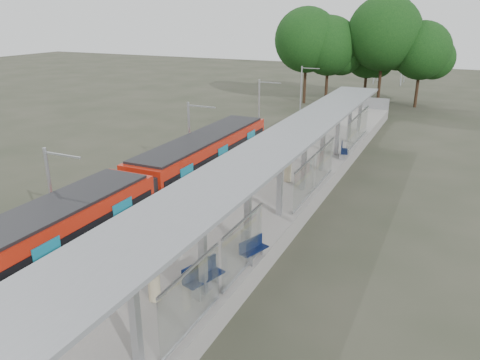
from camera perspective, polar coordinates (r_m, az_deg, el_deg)
name	(u,v)px	position (r m, az deg, el deg)	size (l,w,h in m)	color
trackbed	(221,178)	(32.33, -2.36, 0.26)	(3.00, 70.00, 0.24)	#59544C
platform	(282,182)	(30.50, 5.17, -0.26)	(6.00, 50.00, 1.00)	gray
tactile_strip	(247,169)	(31.23, 0.80, 1.30)	(0.60, 50.00, 0.02)	gold
end_fence	(361,102)	(53.67, 14.52, 9.16)	(6.00, 0.10, 1.20)	#9EA0A5
train	(136,198)	(24.28, -12.55, -2.11)	(2.74, 27.60, 3.62)	black
canopy	(288,144)	(25.44, 5.87, 4.38)	(3.27, 38.00, 3.66)	#9EA0A5
tree_cluster	(359,42)	(60.36, 14.33, 15.98)	(20.41, 12.59, 12.91)	#382316
catenary_masts	(191,139)	(31.47, -6.05, 4.95)	(2.08, 48.16, 5.40)	#9EA0A5
bench_near	(202,275)	(17.94, -4.61, -11.49)	(1.01, 1.78, 1.16)	#0D1A44
bench_mid	(253,248)	(19.97, 1.57, -8.32)	(0.87, 1.45, 0.95)	#0D1A44
bench_far	(343,150)	(34.58, 12.46, 3.60)	(0.80, 1.58, 1.04)	#0D1A44
info_pillar_near	(154,279)	(17.48, -10.48, -11.76)	(0.45, 0.45, 1.99)	beige
info_pillar_far	(288,168)	(28.98, 5.86, 1.50)	(0.45, 0.45, 2.01)	beige
litter_bin	(246,238)	(20.90, 0.69, -7.08)	(0.46, 0.46, 0.93)	#9EA0A5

